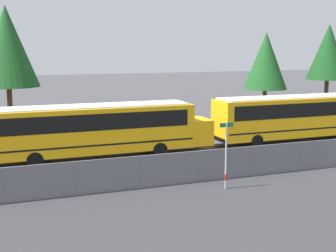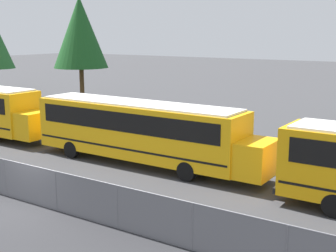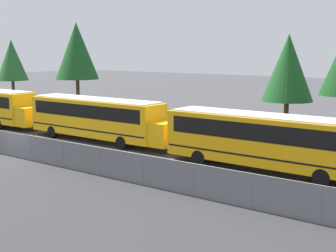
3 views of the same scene
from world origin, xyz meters
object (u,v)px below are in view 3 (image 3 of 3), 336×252
(school_bus_3, at_px, (269,139))
(tree_3, at_px, (77,51))
(tree_2, at_px, (288,68))
(school_bus_2, at_px, (98,116))
(tree_0, at_px, (12,60))

(school_bus_3, bearing_deg, tree_3, 154.35)
(tree_2, bearing_deg, school_bus_2, -115.66)
(tree_2, xyz_separation_m, tree_3, (-26.53, -1.47, 1.51))
(tree_2, bearing_deg, tree_3, -176.83)
(tree_0, distance_m, tree_2, 42.06)
(tree_0, relative_size, tree_2, 1.01)
(school_bus_2, xyz_separation_m, tree_3, (-18.60, 15.03, 4.80))
(school_bus_3, distance_m, tree_2, 18.54)
(tree_0, relative_size, tree_3, 0.82)
(school_bus_3, xyz_separation_m, tree_0, (-48.23, 17.30, 3.48))
(school_bus_2, distance_m, tree_0, 38.13)
(school_bus_3, relative_size, tree_3, 1.31)
(tree_2, relative_size, tree_3, 0.81)
(school_bus_3, height_order, tree_3, tree_3)
(tree_2, bearing_deg, tree_0, 179.82)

